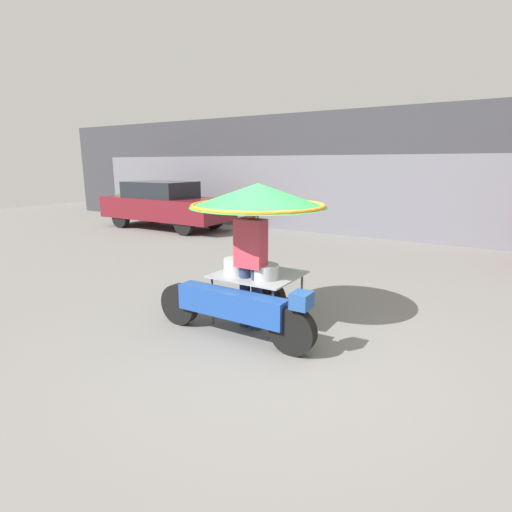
{
  "coord_description": "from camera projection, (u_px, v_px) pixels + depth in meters",
  "views": [
    {
      "loc": [
        2.07,
        -3.8,
        2.1
      ],
      "look_at": [
        -0.6,
        0.52,
        0.92
      ],
      "focal_mm": 28.0,
      "sensor_mm": 36.0,
      "label": 1
    }
  ],
  "objects": [
    {
      "name": "shopfront_building",
      "position": [
        422.0,
        175.0,
        11.39
      ],
      "size": [
        28.0,
        2.06,
        3.58
      ],
      "color": "#38383D",
      "rests_on": "ground"
    },
    {
      "name": "potted_plant",
      "position": [
        122.0,
        203.0,
        16.05
      ],
      "size": [
        0.8,
        0.8,
        0.95
      ],
      "color": "gray",
      "rests_on": "ground"
    },
    {
      "name": "vendor_motorcycle_cart",
      "position": [
        255.0,
        219.0,
        5.06
      ],
      "size": [
        2.22,
        1.76,
        1.85
      ],
      "color": "black",
      "rests_on": "ground"
    },
    {
      "name": "parked_car",
      "position": [
        165.0,
        204.0,
        13.05
      ],
      "size": [
        4.48,
        1.7,
        1.52
      ],
      "color": "black",
      "rests_on": "ground"
    },
    {
      "name": "vendor_person",
      "position": [
        251.0,
        258.0,
        5.03
      ],
      "size": [
        0.38,
        0.22,
        1.65
      ],
      "color": "navy",
      "rests_on": "ground"
    },
    {
      "name": "ground_plane",
      "position": [
        276.0,
        347.0,
        4.68
      ],
      "size": [
        36.0,
        36.0,
        0.0
      ],
      "primitive_type": "plane",
      "color": "slate"
    }
  ]
}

